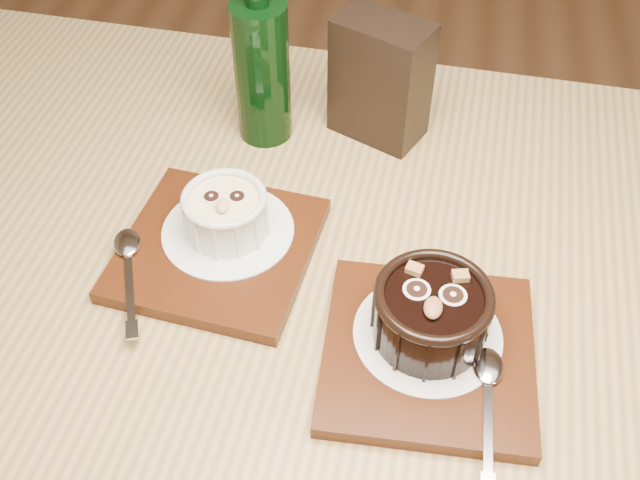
# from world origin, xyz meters

# --- Properties ---
(table) EXTENTS (1.24, 0.86, 0.75)m
(table) POSITION_xyz_m (-0.23, 0.21, 0.66)
(table) COLOR olive
(table) RESTS_ON ground
(tray_left) EXTENTS (0.20, 0.20, 0.01)m
(tray_left) POSITION_xyz_m (-0.36, 0.24, 0.76)
(tray_left) COLOR #441D0B
(tray_left) RESTS_ON table
(doily_left) EXTENTS (0.13, 0.13, 0.00)m
(doily_left) POSITION_xyz_m (-0.35, 0.26, 0.77)
(doily_left) COLOR white
(doily_left) RESTS_ON tray_left
(ramekin_white) EXTENTS (0.08, 0.08, 0.05)m
(ramekin_white) POSITION_xyz_m (-0.35, 0.26, 0.79)
(ramekin_white) COLOR white
(ramekin_white) RESTS_ON doily_left
(spoon_left) EXTENTS (0.07, 0.13, 0.01)m
(spoon_left) POSITION_xyz_m (-0.43, 0.20, 0.77)
(spoon_left) COLOR silver
(spoon_left) RESTS_ON tray_left
(tray_right) EXTENTS (0.19, 0.19, 0.01)m
(tray_right) POSITION_xyz_m (-0.14, 0.16, 0.76)
(tray_right) COLOR #441D0B
(tray_right) RESTS_ON table
(doily_right) EXTENTS (0.13, 0.13, 0.00)m
(doily_right) POSITION_xyz_m (-0.15, 0.17, 0.77)
(doily_right) COLOR white
(doily_right) RESTS_ON tray_right
(ramekin_dark) EXTENTS (0.10, 0.10, 0.06)m
(ramekin_dark) POSITION_xyz_m (-0.15, 0.17, 0.80)
(ramekin_dark) COLOR black
(ramekin_dark) RESTS_ON doily_right
(spoon_right) EXTENTS (0.03, 0.13, 0.01)m
(spoon_right) POSITION_xyz_m (-0.09, 0.11, 0.77)
(spoon_right) COLOR silver
(spoon_right) RESTS_ON tray_right
(condiment_stand) EXTENTS (0.12, 0.10, 0.14)m
(condiment_stand) POSITION_xyz_m (-0.22, 0.46, 0.82)
(condiment_stand) COLOR black
(condiment_stand) RESTS_ON table
(green_bottle) EXTENTS (0.06, 0.06, 0.23)m
(green_bottle) POSITION_xyz_m (-0.35, 0.44, 0.84)
(green_bottle) COLOR black
(green_bottle) RESTS_ON table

